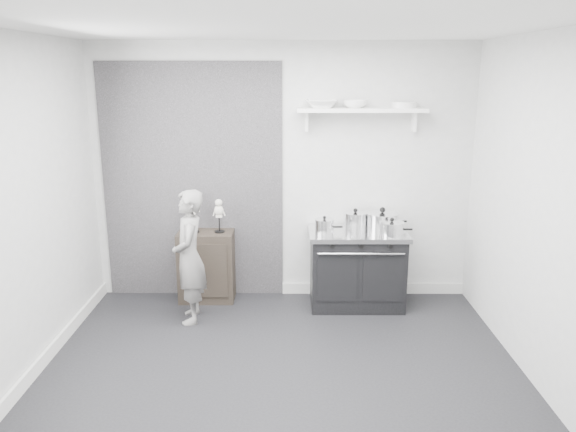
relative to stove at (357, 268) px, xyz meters
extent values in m
plane|color=black|center=(-0.78, -1.48, -0.41)|extent=(4.00, 4.00, 0.00)
cube|color=#B7B6B4|center=(-0.78, 0.32, 0.94)|extent=(4.00, 0.02, 2.70)
cube|color=#B7B6B4|center=(-0.78, -3.28, 0.94)|extent=(4.00, 0.02, 2.70)
cube|color=#B7B6B4|center=(-2.78, -1.48, 0.94)|extent=(0.02, 3.60, 2.70)
cube|color=#B7B6B4|center=(1.22, -1.48, 0.94)|extent=(0.02, 3.60, 2.70)
cube|color=silver|center=(-0.78, -1.48, 2.29)|extent=(4.00, 3.60, 0.02)
cube|color=black|center=(-1.73, 0.31, 0.84)|extent=(1.90, 0.02, 2.50)
cube|color=silver|center=(0.22, 0.30, -0.35)|extent=(2.00, 0.03, 0.12)
cube|color=silver|center=(-2.76, -1.48, -0.35)|extent=(0.03, 3.60, 0.12)
cube|color=white|center=(0.02, 0.19, 1.61)|extent=(1.30, 0.26, 0.04)
cube|color=white|center=(-0.53, 0.26, 1.49)|extent=(0.03, 0.12, 0.20)
cube|color=white|center=(0.57, 0.26, 1.49)|extent=(0.03, 0.12, 0.20)
cube|color=black|center=(0.00, 0.00, -0.03)|extent=(0.95, 0.57, 0.76)
cube|color=silver|center=(0.00, 0.00, 0.38)|extent=(1.01, 0.61, 0.05)
cube|color=black|center=(-0.23, -0.28, -0.01)|extent=(0.40, 0.02, 0.49)
cube|color=black|center=(0.23, -0.28, -0.01)|extent=(0.40, 0.02, 0.49)
cylinder|color=silver|center=(0.00, -0.31, 0.26)|extent=(0.85, 0.02, 0.02)
cylinder|color=black|center=(-0.28, -0.29, 0.33)|extent=(0.04, 0.03, 0.04)
cylinder|color=black|center=(0.00, -0.29, 0.33)|extent=(0.04, 0.03, 0.04)
cylinder|color=black|center=(0.28, -0.29, 0.33)|extent=(0.04, 0.03, 0.04)
cube|color=black|center=(-1.59, 0.13, -0.03)|extent=(0.58, 0.34, 0.76)
imported|color=slate|center=(-1.67, -0.38, 0.25)|extent=(0.37, 0.52, 1.32)
cylinder|color=silver|center=(-0.35, -0.08, 0.47)|extent=(0.19, 0.19, 0.13)
cylinder|color=silver|center=(-0.35, -0.08, 0.54)|extent=(0.19, 0.19, 0.01)
sphere|color=black|center=(-0.35, -0.08, 0.57)|extent=(0.03, 0.03, 0.03)
cylinder|color=black|center=(-0.22, -0.08, 0.47)|extent=(0.10, 0.02, 0.02)
cylinder|color=silver|center=(-0.02, 0.13, 0.48)|extent=(0.24, 0.24, 0.15)
cylinder|color=silver|center=(-0.02, 0.13, 0.56)|extent=(0.25, 0.25, 0.01)
sphere|color=black|center=(-0.02, 0.13, 0.59)|extent=(0.04, 0.04, 0.04)
cylinder|color=black|center=(0.14, 0.13, 0.48)|extent=(0.10, 0.02, 0.02)
cylinder|color=silver|center=(0.26, 0.10, 0.48)|extent=(0.33, 0.33, 0.15)
cylinder|color=silver|center=(0.26, 0.10, 0.56)|extent=(0.34, 0.34, 0.01)
sphere|color=black|center=(0.26, 0.10, 0.60)|extent=(0.06, 0.06, 0.06)
cylinder|color=black|center=(0.47, 0.10, 0.48)|extent=(0.10, 0.02, 0.02)
cylinder|color=silver|center=(0.31, -0.15, 0.46)|extent=(0.24, 0.24, 0.13)
cylinder|color=silver|center=(0.31, -0.15, 0.53)|extent=(0.24, 0.24, 0.01)
sphere|color=black|center=(0.31, -0.15, 0.56)|extent=(0.04, 0.04, 0.04)
cylinder|color=black|center=(0.47, -0.15, 0.46)|extent=(0.10, 0.02, 0.02)
imported|color=white|center=(-0.38, 0.19, 1.67)|extent=(0.33, 0.33, 0.08)
imported|color=white|center=(-0.05, 0.19, 1.67)|extent=(0.24, 0.24, 0.08)
cylinder|color=silver|center=(0.45, 0.19, 1.66)|extent=(0.25, 0.25, 0.06)
camera|label=1|loc=(-0.71, -5.53, 1.99)|focal=35.00mm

